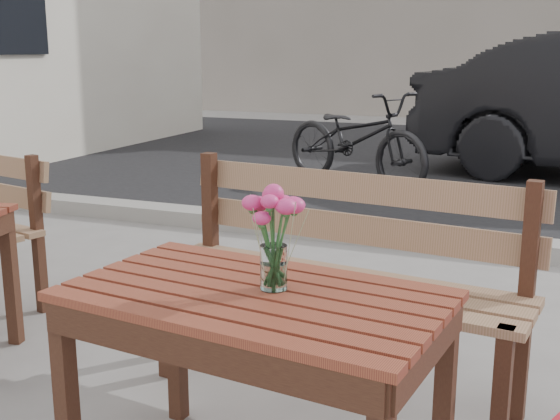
% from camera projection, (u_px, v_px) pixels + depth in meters
% --- Properties ---
extents(street, '(30.00, 8.12, 0.12)m').
position_uv_depth(street, '(471.00, 190.00, 6.76)').
color(street, black).
rests_on(street, ground).
extents(main_table, '(1.17, 0.77, 0.68)m').
position_uv_depth(main_table, '(255.00, 327.00, 2.07)').
color(main_table, maroon).
rests_on(main_table, ground).
extents(main_bench, '(1.55, 0.63, 0.94)m').
position_uv_depth(main_bench, '(343.00, 255.00, 2.77)').
color(main_bench, '#896547').
rests_on(main_bench, ground).
extents(main_vase, '(0.17, 0.17, 0.31)m').
position_uv_depth(main_vase, '(274.00, 225.00, 2.01)').
color(main_vase, white).
rests_on(main_vase, main_table).
extents(bicycle, '(1.92, 1.38, 0.96)m').
position_uv_depth(bicycle, '(355.00, 139.00, 7.06)').
color(bicycle, black).
rests_on(bicycle, ground).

